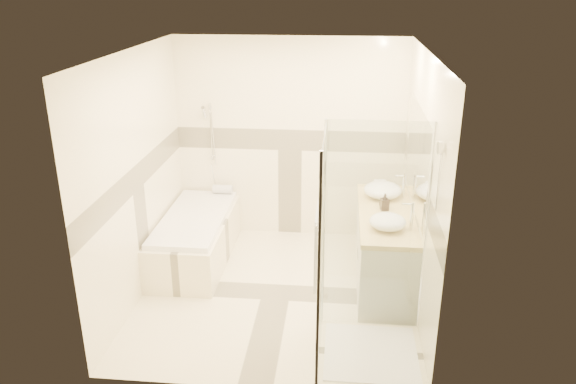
# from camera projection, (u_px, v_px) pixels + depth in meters

# --- Properties ---
(room) EXTENTS (2.82, 3.02, 2.52)m
(room) POSITION_uv_depth(u_px,v_px,m) (281.00, 181.00, 5.51)
(room) COLOR #F9EEC6
(room) RESTS_ON ground
(bathtub) EXTENTS (0.75, 1.70, 0.56)m
(bathtub) POSITION_uv_depth(u_px,v_px,m) (196.00, 236.00, 6.55)
(bathtub) COLOR #FEF3CB
(bathtub) RESTS_ON ground
(vanity) EXTENTS (0.58, 1.62, 0.85)m
(vanity) POSITION_uv_depth(u_px,v_px,m) (384.00, 248.00, 5.98)
(vanity) COLOR white
(vanity) RESTS_ON ground
(shower_enclosure) EXTENTS (0.96, 0.93, 2.04)m
(shower_enclosure) POSITION_uv_depth(u_px,v_px,m) (359.00, 305.00, 4.80)
(shower_enclosure) COLOR #FEF3CB
(shower_enclosure) RESTS_ON ground
(vessel_sink_near) EXTENTS (0.42, 0.42, 0.17)m
(vessel_sink_near) POSITION_uv_depth(u_px,v_px,m) (383.00, 190.00, 6.18)
(vessel_sink_near) COLOR white
(vessel_sink_near) RESTS_ON vanity
(vessel_sink_far) EXTENTS (0.36, 0.36, 0.14)m
(vessel_sink_far) POSITION_uv_depth(u_px,v_px,m) (388.00, 222.00, 5.42)
(vessel_sink_far) COLOR white
(vessel_sink_far) RESTS_ON vanity
(faucet_near) EXTENTS (0.11, 0.03, 0.28)m
(faucet_near) POSITION_uv_depth(u_px,v_px,m) (403.00, 184.00, 6.13)
(faucet_near) COLOR silver
(faucet_near) RESTS_ON vanity
(faucet_far) EXTENTS (0.12, 0.03, 0.28)m
(faucet_far) POSITION_uv_depth(u_px,v_px,m) (411.00, 214.00, 5.36)
(faucet_far) COLOR silver
(faucet_far) RESTS_ON vanity
(amenity_bottle_a) EXTENTS (0.10, 0.10, 0.18)m
(amenity_bottle_a) POSITION_uv_depth(u_px,v_px,m) (385.00, 202.00, 5.84)
(amenity_bottle_a) COLOR black
(amenity_bottle_a) RESTS_ON vanity
(amenity_bottle_b) EXTENTS (0.14, 0.14, 0.14)m
(amenity_bottle_b) POSITION_uv_depth(u_px,v_px,m) (384.00, 202.00, 5.89)
(amenity_bottle_b) COLOR black
(amenity_bottle_b) RESTS_ON vanity
(folded_towels) EXTENTS (0.17, 0.25, 0.07)m
(folded_towels) POSITION_uv_depth(u_px,v_px,m) (381.00, 186.00, 6.44)
(folded_towels) COLOR silver
(folded_towels) RESTS_ON vanity
(rolled_towel) EXTENTS (0.25, 0.11, 0.11)m
(rolled_towel) POSITION_uv_depth(u_px,v_px,m) (223.00, 189.00, 7.10)
(rolled_towel) COLOR silver
(rolled_towel) RESTS_ON bathtub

